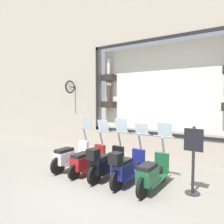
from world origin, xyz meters
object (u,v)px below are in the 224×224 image
scooter_green_0 (152,173)px  scooter_navy_1 (127,167)px  scooter_red_3 (87,161)px  scooter_white_4 (71,156)px  shop_sign_post (193,158)px  scooter_black_2 (105,163)px

scooter_green_0 → scooter_navy_1: size_ratio=1.00×
scooter_red_3 → scooter_white_4: size_ratio=0.99×
scooter_green_0 → shop_sign_post: 1.07m
shop_sign_post → scooter_white_4: bearing=95.7°
scooter_green_0 → scooter_white_4: bearing=90.0°
shop_sign_post → scooter_red_3: bearing=97.2°
scooter_black_2 → shop_sign_post: (0.43, -2.33, 0.41)m
scooter_green_0 → scooter_white_4: 2.87m
scooter_green_0 → scooter_black_2: (-0.06, 1.43, 0.04)m
scooter_green_0 → shop_sign_post: bearing=-67.2°
scooter_green_0 → scooter_red_3: (-0.01, 2.15, -0.03)m
scooter_navy_1 → scooter_red_3: scooter_red_3 is taller
scooter_red_3 → shop_sign_post: 3.11m
scooter_white_4 → shop_sign_post: (0.37, -3.77, 0.45)m
scooter_navy_1 → scooter_black_2: 0.72m
scooter_navy_1 → scooter_white_4: scooter_white_4 is taller
scooter_navy_1 → scooter_white_4: bearing=88.4°
scooter_white_4 → shop_sign_post: size_ratio=1.09×
scooter_green_0 → scooter_black_2: bearing=92.3°
scooter_green_0 → shop_sign_post: shop_sign_post is taller
scooter_red_3 → shop_sign_post: bearing=-82.8°
scooter_green_0 → scooter_white_4: (0.00, 2.87, 0.01)m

